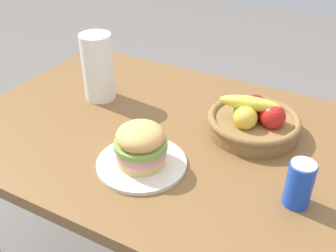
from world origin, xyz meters
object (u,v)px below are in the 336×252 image
object	(u,v)px
fruit_basket	(254,120)
soda_can	(299,184)
sandwich	(141,144)
paper_towel_roll	(98,67)
plate	(142,163)

from	to	relation	value
fruit_basket	soda_can	bearing A→B (deg)	-52.21
sandwich	paper_towel_roll	bearing A→B (deg)	141.81
soda_can	paper_towel_roll	bearing A→B (deg)	164.36
plate	sandwich	size ratio (longest dim) A/B	1.72
soda_can	paper_towel_roll	distance (m)	0.79
sandwich	fruit_basket	xyz separation A→B (m)	(0.22, 0.31, -0.03)
fruit_basket	paper_towel_roll	bearing A→B (deg)	-176.05
sandwich	paper_towel_roll	world-z (taller)	paper_towel_roll
plate	fruit_basket	bearing A→B (deg)	53.78
plate	soda_can	world-z (taller)	soda_can
plate	paper_towel_roll	bearing A→B (deg)	141.81
soda_can	sandwich	bearing A→B (deg)	-172.57
plate	sandwich	distance (m)	0.07
plate	soda_can	bearing A→B (deg)	7.43
soda_can	paper_towel_roll	world-z (taller)	paper_towel_roll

